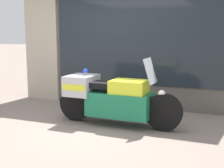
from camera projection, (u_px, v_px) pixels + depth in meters
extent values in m
plane|color=gray|center=(84.00, 127.00, 5.73)|extent=(60.00, 60.00, 0.00)
cube|color=#56514C|center=(122.00, 28.00, 7.25)|extent=(5.11, 0.40, 3.65)
cube|color=#B2A893|center=(46.00, 28.00, 8.05)|extent=(0.92, 0.55, 3.65)
cube|color=#1E262D|center=(137.00, 25.00, 6.89)|extent=(3.96, 0.02, 2.65)
cube|color=slate|center=(137.00, 94.00, 7.38)|extent=(3.74, 0.30, 0.55)
cube|color=silver|center=(139.00, 58.00, 7.36)|extent=(3.74, 0.02, 1.20)
cube|color=beige|center=(138.00, 32.00, 7.14)|extent=(3.74, 0.30, 0.02)
cube|color=#195623|center=(93.00, 31.00, 7.56)|extent=(0.18, 0.04, 0.06)
cube|color=#B7B2A8|center=(138.00, 31.00, 7.13)|extent=(0.18, 0.04, 0.06)
cube|color=navy|center=(189.00, 30.00, 6.71)|extent=(0.18, 0.04, 0.06)
cube|color=yellow|center=(92.00, 75.00, 7.67)|extent=(0.19, 0.03, 0.27)
cube|color=white|center=(137.00, 77.00, 7.25)|extent=(0.19, 0.03, 0.27)
cube|color=red|center=(186.00, 80.00, 6.83)|extent=(0.19, 0.03, 0.27)
cylinder|color=black|center=(164.00, 112.00, 5.49)|extent=(0.67, 0.15, 0.67)
cylinder|color=black|center=(76.00, 104.00, 6.15)|extent=(0.67, 0.15, 0.67)
cube|color=#19754C|center=(120.00, 104.00, 5.79)|extent=(1.20, 0.56, 0.45)
cube|color=yellow|center=(129.00, 88.00, 5.67)|extent=(0.65, 0.50, 0.27)
cube|color=black|center=(106.00, 85.00, 5.83)|extent=(0.70, 0.42, 0.10)
cube|color=#B7B7BC|center=(82.00, 85.00, 6.04)|extent=(0.53, 0.64, 0.38)
cube|color=yellow|center=(82.00, 85.00, 6.04)|extent=(0.47, 0.65, 0.11)
cube|color=#B2BCC6|center=(150.00, 71.00, 5.47)|extent=(0.17, 0.39, 0.45)
sphere|color=white|center=(162.00, 94.00, 5.45)|extent=(0.14, 0.14, 0.14)
sphere|color=blue|center=(85.00, 71.00, 5.96)|extent=(0.09, 0.09, 0.09)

